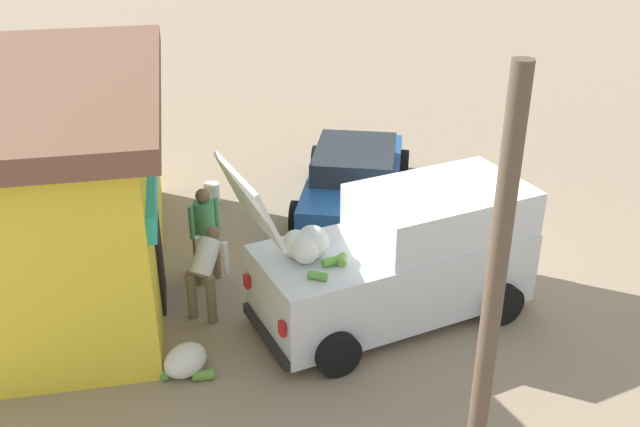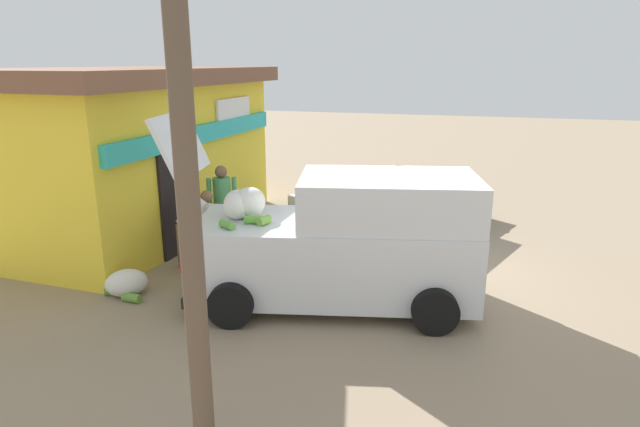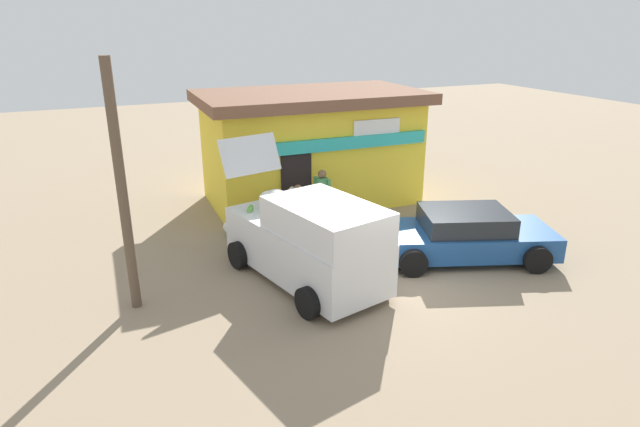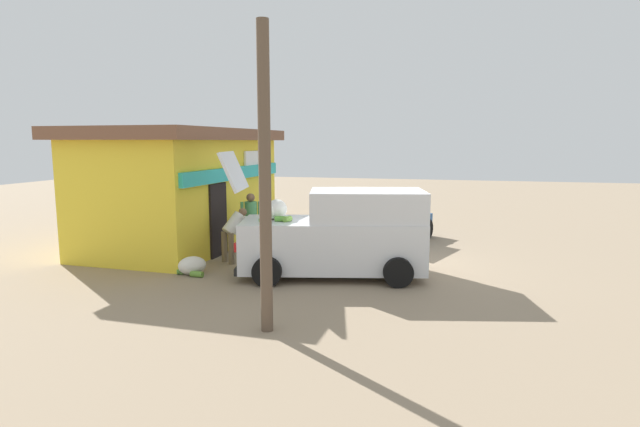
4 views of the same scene
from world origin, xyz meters
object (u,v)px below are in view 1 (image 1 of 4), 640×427
delivery_van (402,257)px  paint_bucket (212,192)px  parked_sedan (355,177)px  unloaded_banana_pile (185,362)px  vendor_standing (205,229)px  customer_bending (205,267)px  storefront_bar (44,181)px

delivery_van → paint_bucket: 5.43m
delivery_van → parked_sedan: delivery_van is taller
delivery_van → paint_bucket: size_ratio=12.17×
delivery_van → parked_sedan: 4.02m
unloaded_banana_pile → paint_bucket: bearing=-9.1°
vendor_standing → delivery_van: bearing=-119.5°
customer_bending → unloaded_banana_pile: bearing=162.4°
delivery_van → unloaded_banana_pile: bearing=103.0°
vendor_standing → parked_sedan: bearing=-53.4°
unloaded_banana_pile → paint_bucket: (5.54, -0.89, -0.00)m
delivery_van → unloaded_banana_pile: 3.57m
delivery_van → customer_bending: (0.62, 2.94, -0.15)m
paint_bucket → customer_bending: bearing=173.9°
parked_sedan → vendor_standing: (-2.38, 3.20, 0.41)m
storefront_bar → customer_bending: 3.07m
parked_sedan → vendor_standing: vendor_standing is taller
storefront_bar → paint_bucket: (2.42, -2.81, -1.59)m
parked_sedan → paint_bucket: bearing=74.9°
parked_sedan → customer_bending: (-3.37, 3.29, 0.26)m
parked_sedan → storefront_bar: bearing=106.3°
vendor_standing → paint_bucket: (3.15, -0.35, -0.79)m
parked_sedan → unloaded_banana_pile: bearing=141.9°
parked_sedan → unloaded_banana_pile: size_ratio=4.93×
storefront_bar → delivery_van: (-2.33, -5.32, -0.79)m
customer_bending → paint_bucket: bearing=-6.1°
storefront_bar → vendor_standing: storefront_bar is taller
delivery_van → vendor_standing: size_ratio=2.83×
delivery_van → vendor_standing: bearing=60.5°
storefront_bar → paint_bucket: storefront_bar is taller
parked_sedan → vendor_standing: bearing=126.6°
delivery_van → parked_sedan: (3.99, -0.35, -0.41)m
delivery_van → unloaded_banana_pile: size_ratio=5.12×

